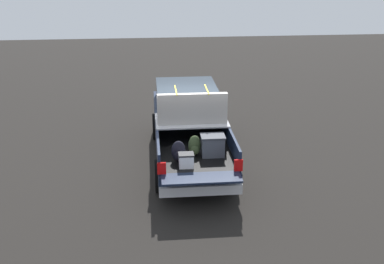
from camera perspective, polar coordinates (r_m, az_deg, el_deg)
name	(u,v)px	position (r m, az deg, el deg)	size (l,w,h in m)	color
ground_plane	(190,160)	(13.67, -0.24, -3.39)	(40.00, 40.00, 0.00)	black
pickup_truck	(189,124)	(13.64, -0.37, 0.93)	(6.05, 2.06, 2.23)	#162138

